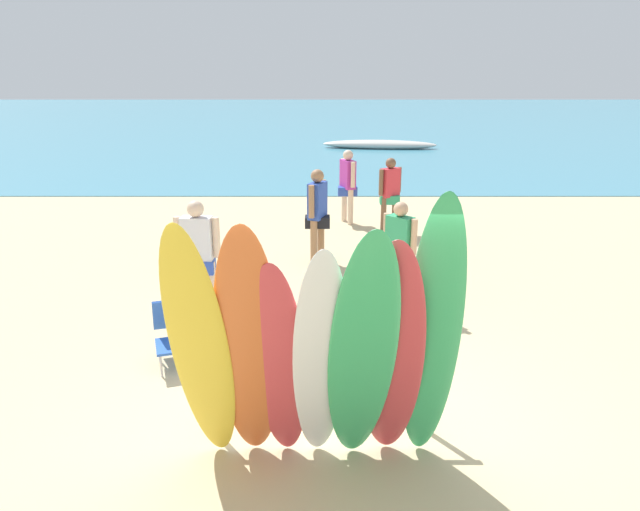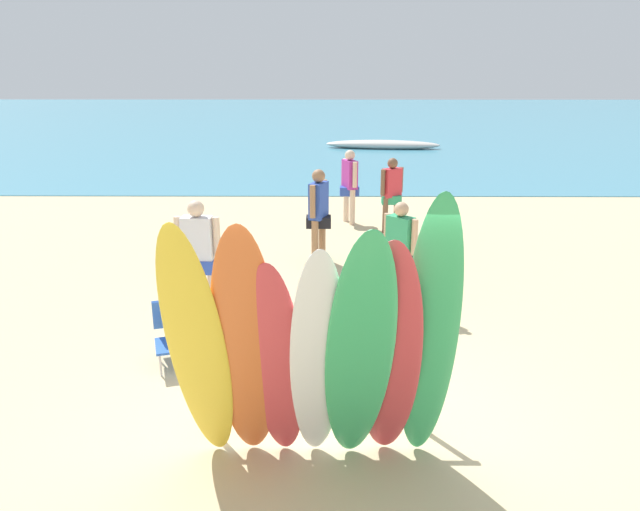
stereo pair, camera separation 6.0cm
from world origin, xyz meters
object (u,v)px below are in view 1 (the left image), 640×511
(surfboard_green_4, at_px, (363,357))
(surfboard_red_5, at_px, (391,357))
(surfboard_green_6, at_px, (432,339))
(beachgoer_near_rack, at_px, (348,181))
(beachgoer_strolling, at_px, (198,251))
(surfboard_orange_1, at_px, (249,352))
(beach_chair_red, at_px, (175,329))
(surfboard_yellow_0, at_px, (201,353))
(beachgoer_by_water, at_px, (390,190))
(surfboard_white_3, at_px, (320,363))
(surfboard_red_2, at_px, (280,367))
(surfboard_rack, at_px, (320,380))
(beachgoer_midbeach, at_px, (317,210))
(distant_boat, at_px, (379,145))
(beachgoer_photographing, at_px, (399,246))

(surfboard_green_4, relative_size, surfboard_red_5, 1.05)
(surfboard_green_6, xyz_separation_m, beachgoer_near_rack, (-0.31, 8.84, -0.40))
(surfboard_green_6, xyz_separation_m, beachgoer_strolling, (-2.64, 3.59, -0.36))
(surfboard_orange_1, bearing_deg, beach_chair_red, 114.05)
(surfboard_yellow_0, xyz_separation_m, beachgoer_near_rack, (1.60, 8.91, -0.30))
(surfboard_green_6, relative_size, beach_chair_red, 3.23)
(surfboard_red_5, bearing_deg, beach_chair_red, 141.83)
(surfboard_red_5, relative_size, beach_chair_red, 2.86)
(surfboard_yellow_0, distance_m, beachgoer_by_water, 8.55)
(surfboard_orange_1, xyz_separation_m, surfboard_white_3, (0.59, -0.00, -0.10))
(surfboard_red_2, bearing_deg, surfboard_rack, 67.30)
(surfboard_white_3, xyz_separation_m, surfboard_red_5, (0.60, 0.04, 0.03))
(surfboard_rack, height_order, surfboard_orange_1, surfboard_orange_1)
(surfboard_yellow_0, xyz_separation_m, surfboard_red_5, (1.58, 0.08, -0.08))
(surfboard_yellow_0, distance_m, beachgoer_midbeach, 6.19)
(surfboard_yellow_0, relative_size, surfboard_white_3, 1.09)
(surfboard_red_2, relative_size, beachgoer_strolling, 1.33)
(surfboard_rack, bearing_deg, beachgoer_midbeach, 90.50)
(surfboard_rack, height_order, beachgoer_midbeach, beachgoer_midbeach)
(distant_boat, bearing_deg, beachgoer_by_water, -94.38)
(surfboard_rack, xyz_separation_m, surfboard_yellow_0, (-0.98, -0.75, 0.67))
(surfboard_green_6, xyz_separation_m, beachgoer_by_water, (0.55, 8.11, -0.43))
(surfboard_red_5, bearing_deg, beachgoer_near_rack, 94.72)
(beachgoer_strolling, xyz_separation_m, beachgoer_by_water, (3.19, 4.52, -0.07))
(beachgoer_near_rack, height_order, beachgoer_midbeach, beachgoer_midbeach)
(surfboard_white_3, height_order, beachgoer_strolling, surfboard_white_3)
(surfboard_red_2, xyz_separation_m, distant_boat, (2.78, 20.71, -0.91))
(surfboard_orange_1, xyz_separation_m, beachgoer_by_water, (2.06, 8.14, -0.33))
(surfboard_red_5, bearing_deg, beachgoer_photographing, 86.72)
(beachgoer_photographing, bearing_deg, surfboard_yellow_0, -73.70)
(surfboard_rack, height_order, surfboard_green_4, surfboard_green_4)
(surfboard_yellow_0, bearing_deg, beachgoer_strolling, 105.89)
(surfboard_yellow_0, height_order, beach_chair_red, surfboard_yellow_0)
(surfboard_orange_1, xyz_separation_m, surfboard_green_6, (1.51, 0.03, 0.11))
(surfboard_green_4, height_order, beachgoer_photographing, surfboard_green_4)
(surfboard_red_2, relative_size, beachgoer_midbeach, 1.33)
(beachgoer_photographing, bearing_deg, surfboard_orange_1, -69.45)
(surfboard_yellow_0, xyz_separation_m, distant_boat, (3.42, 20.80, -1.08))
(beachgoer_midbeach, bearing_deg, beachgoer_strolling, 167.58)
(surfboard_yellow_0, distance_m, beachgoer_near_rack, 9.05)
(beachgoer_near_rack, relative_size, beachgoer_strolling, 0.97)
(beachgoer_midbeach, xyz_separation_m, beachgoer_photographing, (1.22, -1.97, -0.07))
(surfboard_white_3, height_order, beachgoer_photographing, surfboard_white_3)
(distant_boat, bearing_deg, beachgoer_strolling, -103.63)
(beachgoer_strolling, height_order, distant_boat, beachgoer_strolling)
(surfboard_green_4, distance_m, beachgoer_midbeach, 6.15)
(beachgoer_by_water, relative_size, beach_chair_red, 1.83)
(surfboard_orange_1, height_order, beachgoer_midbeach, surfboard_orange_1)
(surfboard_yellow_0, bearing_deg, surfboard_red_2, 11.93)
(beachgoer_strolling, bearing_deg, surfboard_green_6, -50.09)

